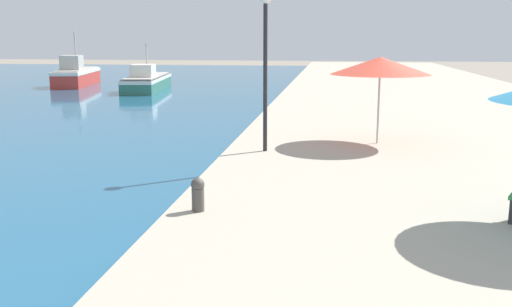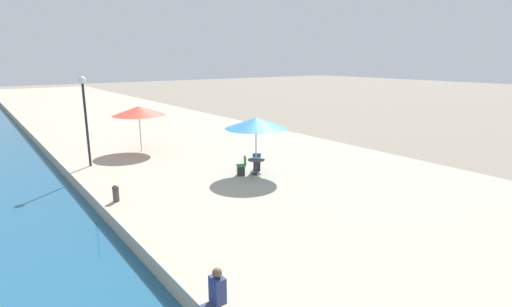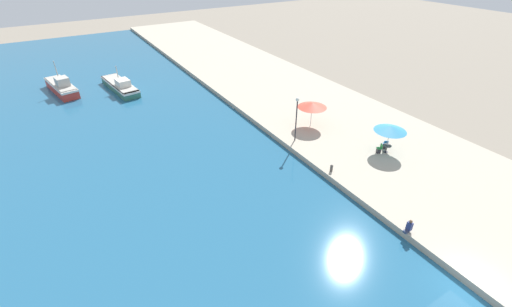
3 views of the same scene
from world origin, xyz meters
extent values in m
plane|color=gray|center=(0.00, 0.00, 0.00)|extent=(200.00, 200.00, 0.00)
cube|color=#B2A893|center=(8.00, 37.00, 0.28)|extent=(16.00, 90.00, 0.57)
cube|color=#33705B|center=(-10.56, 43.66, 0.52)|extent=(3.37, 9.21, 0.96)
cube|color=silver|center=(-10.56, 43.66, 0.88)|extent=(3.43, 9.30, 0.25)
cube|color=#ADA89E|center=(-10.56, 43.66, 1.05)|extent=(3.10, 8.47, 0.10)
cube|color=silver|center=(-10.35, 42.10, 1.54)|extent=(1.78, 2.17, 0.87)
cylinder|color=#B7B2A8|center=(-10.56, 43.66, 2.26)|extent=(0.12, 0.12, 2.31)
cube|color=red|center=(-17.55, 46.85, 0.65)|extent=(3.59, 8.22, 1.23)
cube|color=silver|center=(-17.55, 46.85, 1.14)|extent=(3.65, 8.30, 0.25)
cube|color=#ADA89E|center=(-17.55, 46.85, 1.32)|extent=(3.30, 7.56, 0.10)
cube|color=#B7B2A8|center=(-17.28, 45.48, 1.92)|extent=(1.77, 2.00, 1.11)
cylinder|color=#B7B2A8|center=(-17.55, 46.85, 2.85)|extent=(0.12, 0.12, 2.95)
cylinder|color=#B7B7B7|center=(7.25, 12.82, 1.75)|extent=(0.06, 0.06, 2.36)
cone|color=teal|center=(7.25, 12.82, 3.04)|extent=(2.94, 2.94, 0.51)
cylinder|color=#B7B7B7|center=(4.54, 20.76, 1.72)|extent=(0.06, 0.06, 2.31)
cone|color=#E04C38|center=(4.54, 20.76, 3.00)|extent=(3.07, 3.07, 0.54)
cylinder|color=#333338|center=(7.20, 12.72, 0.59)|extent=(0.44, 0.44, 0.04)
cylinder|color=#333338|center=(7.20, 12.72, 0.92)|extent=(0.08, 0.08, 0.70)
cylinder|color=#4C4742|center=(7.20, 12.72, 1.29)|extent=(0.80, 0.80, 0.04)
cube|color=#2D2D33|center=(6.52, 13.03, 0.79)|extent=(0.45, 0.45, 0.45)
cube|color=#2D8E42|center=(6.52, 13.03, 1.05)|extent=(0.53, 0.53, 0.06)
cube|color=#2D8E42|center=(6.70, 12.95, 1.28)|extent=(0.22, 0.39, 0.40)
cube|color=#2D2D33|center=(7.66, 13.31, 0.79)|extent=(0.48, 0.48, 0.45)
cube|color=#1E66A3|center=(7.66, 13.31, 1.05)|extent=(0.56, 0.56, 0.06)
cube|color=#1E66A3|center=(7.54, 13.15, 1.28)|extent=(0.35, 0.30, 0.40)
cube|color=#333D5B|center=(0.08, 4.72, 0.65)|extent=(0.41, 0.28, 0.16)
cube|color=navy|center=(0.28, 4.72, 1.03)|extent=(0.26, 0.36, 0.61)
sphere|color=brown|center=(0.28, 4.72, 1.45)|extent=(0.22, 0.22, 0.22)
cylinder|color=#4C4742|center=(0.61, 12.98, 0.79)|extent=(0.24, 0.24, 0.45)
sphere|color=#4C4742|center=(0.61, 12.98, 1.09)|extent=(0.26, 0.26, 0.26)
cylinder|color=#232328|center=(1.18, 19.04, 2.67)|extent=(0.12, 0.12, 4.20)
sphere|color=white|center=(1.18, 19.04, 4.95)|extent=(0.36, 0.36, 0.36)
camera|label=1|loc=(3.14, 2.70, 3.84)|focal=40.00mm
camera|label=2|loc=(-3.66, -2.11, 6.01)|focal=28.00mm
camera|label=3|loc=(-17.56, -4.66, 17.54)|focal=24.00mm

